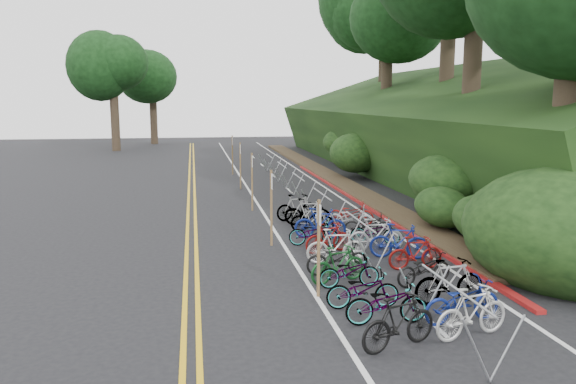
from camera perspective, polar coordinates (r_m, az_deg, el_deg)
name	(u,v)px	position (r m, az deg, el deg)	size (l,w,h in m)	color
ground	(276,299)	(13.75, -1.28, -10.80)	(120.00, 120.00, 0.00)	black
road_markings	(255,214)	(23.48, -3.33, -2.29)	(7.47, 80.00, 0.01)	gold
red_curb	(359,202)	(26.32, 7.24, -0.98)	(0.25, 28.00, 0.10)	maroon
embankment	(442,136)	(35.16, 15.41, 5.48)	(14.30, 48.14, 9.11)	black
bike_rack_front	(454,303)	(11.40, 16.52, -10.79)	(1.16, 3.05, 1.21)	#9A9DA3
bike_racks_rest	(298,183)	(26.51, 1.05, 0.93)	(1.14, 23.00, 1.17)	#9A9DA3
signpost_near	(319,242)	(13.51, 3.14, -5.06)	(0.08, 0.40, 2.40)	brown
signposts_rest	(246,169)	(27.09, -4.34, 2.31)	(0.08, 18.40, 2.50)	brown
bike_front	(338,264)	(14.80, 5.11, -7.33)	(1.65, 0.47, 0.99)	#144C1E
bike_valet	(364,246)	(16.68, 7.70, -5.49)	(3.32, 13.67, 1.09)	black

